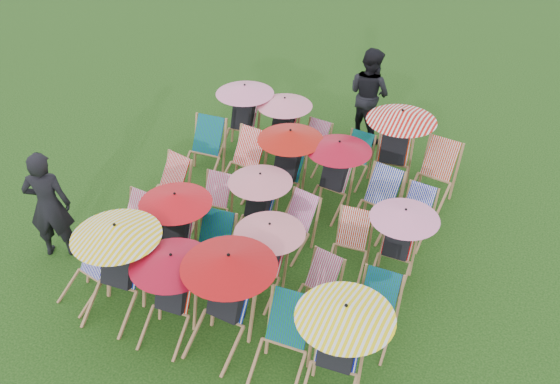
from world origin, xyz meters
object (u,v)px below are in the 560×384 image
at_px(deckchair_29, 433,175).
at_px(person_left, 48,205).
at_px(deckchair_0, 85,274).
at_px(person_rear, 369,94).
at_px(deckchair_5, 336,350).

distance_m(deckchair_29, person_left, 6.33).
distance_m(deckchair_0, person_rear, 6.52).
xyz_separation_m(deckchair_5, deckchair_29, (-0.01, 4.52, -0.23)).
bearing_deg(deckchair_29, person_rear, 144.53).
xyz_separation_m(deckchair_5, person_rear, (-1.79, 6.12, 0.22)).
bearing_deg(deckchair_29, person_left, -134.05).
relative_size(deckchair_29, person_rear, 0.53).
bearing_deg(deckchair_0, deckchair_5, 11.62).
height_order(deckchair_0, person_left, person_left).
xyz_separation_m(deckchair_5, person_left, (-4.89, 0.51, 0.19)).
distance_m(deckchair_0, deckchair_29, 5.95).
bearing_deg(deckchair_0, person_rear, 82.65).
bearing_deg(person_left, person_rear, -148.06).
bearing_deg(deckchair_29, deckchair_5, -83.28).
height_order(deckchair_29, person_left, person_left).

